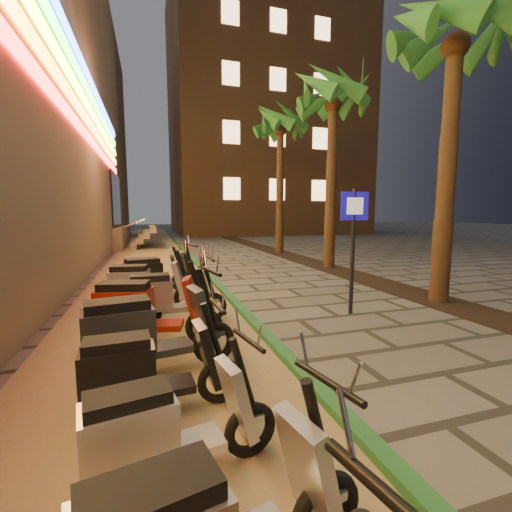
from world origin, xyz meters
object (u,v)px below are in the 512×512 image
object	(u,v)px
pedestrian_sign	(353,233)
scooter_9	(149,274)
scooter_4	(144,333)
scooter_5	(144,311)
scooter_8	(156,277)
scooter_7	(144,286)
scooter_3	(145,371)
scooter_6	(166,297)
scooter_2	(163,430)

from	to	relation	value
pedestrian_sign	scooter_9	world-z (taller)	pedestrian_sign
scooter_9	scooter_4	bearing A→B (deg)	-90.33
pedestrian_sign	scooter_4	distance (m)	4.33
scooter_5	scooter_9	xyz separation A→B (m)	(0.06, 3.59, -0.06)
scooter_5	scooter_8	world-z (taller)	same
pedestrian_sign	scooter_5	size ratio (longest dim) A/B	1.34
scooter_4	scooter_5	bearing A→B (deg)	81.11
scooter_4	scooter_7	world-z (taller)	scooter_4
scooter_4	scooter_7	size ratio (longest dim) A/B	1.04
scooter_4	scooter_3	bearing A→B (deg)	-98.33
pedestrian_sign	scooter_3	distance (m)	4.73
pedestrian_sign	scooter_8	xyz separation A→B (m)	(-3.67, 2.15, -1.04)
scooter_3	scooter_5	distance (m)	1.87
scooter_5	scooter_8	distance (m)	2.76
scooter_6	scooter_4	bearing A→B (deg)	-101.47
scooter_5	scooter_7	world-z (taller)	scooter_5
scooter_5	scooter_3	bearing A→B (deg)	-76.40
scooter_2	scooter_7	distance (m)	4.72
scooter_2	scooter_3	world-z (taller)	scooter_3
scooter_2	scooter_5	distance (m)	2.81
scooter_2	pedestrian_sign	bearing A→B (deg)	31.78
pedestrian_sign	scooter_9	size ratio (longest dim) A/B	1.51
scooter_3	pedestrian_sign	bearing A→B (deg)	28.67
scooter_2	scooter_8	distance (m)	5.56
scooter_5	scooter_6	world-z (taller)	scooter_5
pedestrian_sign	scooter_2	distance (m)	5.19
scooter_5	scooter_6	size ratio (longest dim) A/B	1.07
scooter_2	scooter_9	xyz separation A→B (m)	(-0.10, 6.40, 0.05)
scooter_3	scooter_4	world-z (taller)	scooter_4
pedestrian_sign	scooter_7	xyz separation A→B (m)	(-3.93, 1.31, -1.06)
scooter_2	scooter_5	xyz separation A→B (m)	(-0.16, 2.81, 0.11)
scooter_9	scooter_5	bearing A→B (deg)	-90.65
pedestrian_sign	scooter_3	bearing A→B (deg)	-137.20
scooter_3	scooter_6	distance (m)	2.82
scooter_4	scooter_8	xyz separation A→B (m)	(0.21, 3.76, -0.00)
scooter_2	scooter_9	distance (m)	6.40
scooter_2	scooter_8	xyz separation A→B (m)	(0.07, 5.56, 0.11)
scooter_2	scooter_5	size ratio (longest dim) A/B	0.81
scooter_8	scooter_9	bearing A→B (deg)	88.88
scooter_7	scooter_4	bearing A→B (deg)	-80.03
pedestrian_sign	scooter_5	xyz separation A→B (m)	(-3.90, -0.60, -1.04)
scooter_5	scooter_2	bearing A→B (deg)	-74.01
scooter_9	scooter_7	bearing A→B (deg)	-92.79
scooter_4	scooter_6	xyz separation A→B (m)	(0.35, 1.94, -0.04)
scooter_8	scooter_5	bearing A→B (deg)	-106.83
pedestrian_sign	scooter_6	bearing A→B (deg)	-175.06
scooter_2	scooter_3	bearing A→B (deg)	87.38
pedestrian_sign	scooter_8	bearing A→B (deg)	159.88
scooter_6	scooter_9	distance (m)	2.68
scooter_5	scooter_7	bearing A→B (deg)	103.77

